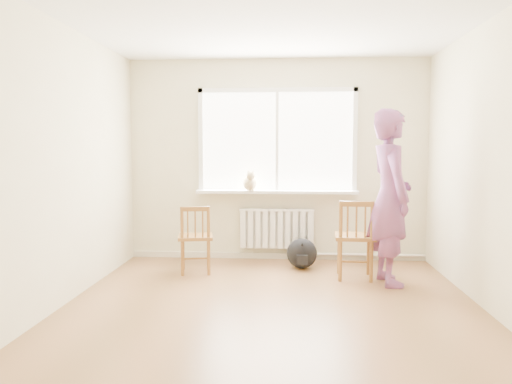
% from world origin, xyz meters
% --- Properties ---
extents(floor, '(4.50, 4.50, 0.00)m').
position_xyz_m(floor, '(0.00, 0.00, 0.00)').
color(floor, '#90613B').
rests_on(floor, ground).
extents(ceiling, '(4.50, 4.50, 0.00)m').
position_xyz_m(ceiling, '(0.00, 0.00, 2.70)').
color(ceiling, white).
rests_on(ceiling, back_wall).
extents(back_wall, '(4.00, 0.01, 2.70)m').
position_xyz_m(back_wall, '(0.00, 2.25, 1.35)').
color(back_wall, beige).
rests_on(back_wall, ground).
extents(window, '(2.12, 0.05, 1.42)m').
position_xyz_m(window, '(0.00, 2.22, 1.66)').
color(window, white).
rests_on(window, back_wall).
extents(windowsill, '(2.15, 0.22, 0.04)m').
position_xyz_m(windowsill, '(0.00, 2.14, 0.93)').
color(windowsill, white).
rests_on(windowsill, back_wall).
extents(radiator, '(1.00, 0.12, 0.55)m').
position_xyz_m(radiator, '(0.00, 2.16, 0.44)').
color(radiator, white).
rests_on(radiator, back_wall).
extents(heating_pipe, '(1.40, 0.04, 0.04)m').
position_xyz_m(heating_pipe, '(1.25, 2.19, 0.08)').
color(heating_pipe, silver).
rests_on(heating_pipe, back_wall).
extents(baseboard, '(4.00, 0.03, 0.08)m').
position_xyz_m(baseboard, '(0.00, 2.23, 0.04)').
color(baseboard, beige).
rests_on(baseboard, ground).
extents(chair_left, '(0.47, 0.46, 0.83)m').
position_xyz_m(chair_left, '(-0.96, 1.38, 0.42)').
color(chair_left, '#925D2A').
rests_on(chair_left, floor).
extents(chair_right, '(0.48, 0.46, 0.92)m').
position_xyz_m(chair_right, '(0.93, 1.23, 0.46)').
color(chair_right, '#925D2A').
rests_on(chair_right, floor).
extents(person, '(0.56, 0.77, 1.94)m').
position_xyz_m(person, '(1.28, 1.08, 0.97)').
color(person, '#AE3A46').
rests_on(person, floor).
extents(cat, '(0.22, 0.42, 0.28)m').
position_xyz_m(cat, '(-0.35, 2.05, 1.06)').
color(cat, beige).
rests_on(cat, windowsill).
extents(backpack, '(0.45, 0.39, 0.38)m').
position_xyz_m(backpack, '(0.33, 1.71, 0.19)').
color(backpack, black).
rests_on(backpack, floor).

